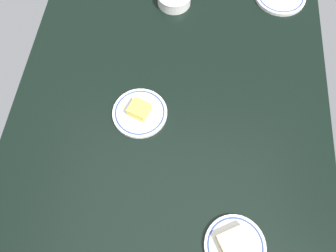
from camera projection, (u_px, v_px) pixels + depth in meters
The scene contains 3 objects.
dining_table at pixel (168, 131), 111.15cm from camera, with size 156.97×107.26×4.00cm, color black.
plate_sandwich at pixel (235, 246), 92.54cm from camera, with size 17.34×17.34×4.62cm.
plate_cheese at pixel (140, 112), 110.54cm from camera, with size 18.28×18.28×4.83cm.
Camera 1 is at (-45.12, -4.82, 103.48)cm, focal length 35.66 mm.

